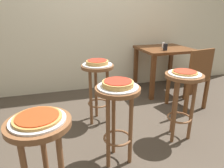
# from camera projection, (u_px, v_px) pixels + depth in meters

# --- Properties ---
(ground_plane) EXTENTS (6.00, 6.00, 0.00)m
(ground_plane) POSITION_uv_depth(u_px,v_px,m) (132.00, 136.00, 2.26)
(ground_plane) COLOR #42382D
(stool_foreground) EXTENTS (0.37, 0.37, 0.72)m
(stool_foreground) POSITION_uv_depth(u_px,v_px,m) (42.00, 149.00, 1.22)
(stool_foreground) COLOR brown
(stool_foreground) RESTS_ON ground_plane
(serving_plate_foreground) EXTENTS (0.31, 0.31, 0.01)m
(serving_plate_foreground) POSITION_uv_depth(u_px,v_px,m) (38.00, 120.00, 1.16)
(serving_plate_foreground) COLOR silver
(serving_plate_foreground) RESTS_ON stool_foreground
(pizza_foreground) EXTENTS (0.27, 0.27, 0.02)m
(pizza_foreground) POSITION_uv_depth(u_px,v_px,m) (38.00, 117.00, 1.15)
(pizza_foreground) COLOR #B78442
(pizza_foreground) RESTS_ON serving_plate_foreground
(stool_middle) EXTENTS (0.37, 0.37, 0.72)m
(stool_middle) POSITION_uv_depth(u_px,v_px,m) (118.00, 109.00, 1.73)
(stool_middle) COLOR brown
(stool_middle) RESTS_ON ground_plane
(serving_plate_middle) EXTENTS (0.34, 0.34, 0.01)m
(serving_plate_middle) POSITION_uv_depth(u_px,v_px,m) (118.00, 87.00, 1.66)
(serving_plate_middle) COLOR silver
(serving_plate_middle) RESTS_ON stool_middle
(pizza_middle) EXTENTS (0.26, 0.26, 0.05)m
(pizza_middle) POSITION_uv_depth(u_px,v_px,m) (118.00, 83.00, 1.65)
(pizza_middle) COLOR tan
(pizza_middle) RESTS_ON serving_plate_middle
(stool_leftside) EXTENTS (0.37, 0.37, 0.72)m
(stool_leftside) POSITION_uv_depth(u_px,v_px,m) (182.00, 92.00, 2.07)
(stool_leftside) COLOR brown
(stool_leftside) RESTS_ON ground_plane
(serving_plate_leftside) EXTENTS (0.32, 0.32, 0.01)m
(serving_plate_leftside) POSITION_uv_depth(u_px,v_px,m) (185.00, 74.00, 2.01)
(serving_plate_leftside) COLOR white
(serving_plate_leftside) RESTS_ON stool_leftside
(pizza_leftside) EXTENTS (0.25, 0.25, 0.02)m
(pizza_leftside) POSITION_uv_depth(u_px,v_px,m) (185.00, 72.00, 2.00)
(pizza_leftside) COLOR #B78442
(pizza_leftside) RESTS_ON serving_plate_leftside
(stool_rear) EXTENTS (0.37, 0.37, 0.72)m
(stool_rear) POSITION_uv_depth(u_px,v_px,m) (98.00, 81.00, 2.41)
(stool_rear) COLOR brown
(stool_rear) RESTS_ON ground_plane
(serving_plate_rear) EXTENTS (0.34, 0.34, 0.01)m
(serving_plate_rear) POSITION_uv_depth(u_px,v_px,m) (97.00, 65.00, 2.34)
(serving_plate_rear) COLOR silver
(serving_plate_rear) RESTS_ON stool_rear
(pizza_rear) EXTENTS (0.25, 0.25, 0.05)m
(pizza_rear) POSITION_uv_depth(u_px,v_px,m) (97.00, 62.00, 2.33)
(pizza_rear) COLOR tan
(pizza_rear) RESTS_ON serving_plate_rear
(dining_table) EXTENTS (0.80, 0.75, 0.73)m
(dining_table) POSITION_uv_depth(u_px,v_px,m) (164.00, 56.00, 3.39)
(dining_table) COLOR #5B3319
(dining_table) RESTS_ON ground_plane
(cup_near_edge) EXTENTS (0.06, 0.06, 0.10)m
(cup_near_edge) POSITION_uv_depth(u_px,v_px,m) (165.00, 47.00, 3.11)
(cup_near_edge) COLOR black
(cup_near_edge) RESTS_ON dining_table
(condiment_shaker) EXTENTS (0.04, 0.04, 0.09)m
(condiment_shaker) POSITION_uv_depth(u_px,v_px,m) (163.00, 45.00, 3.31)
(condiment_shaker) COLOR white
(condiment_shaker) RESTS_ON dining_table
(wooden_chair) EXTENTS (0.47, 0.47, 0.85)m
(wooden_chair) POSITION_uv_depth(u_px,v_px,m) (192.00, 76.00, 2.77)
(wooden_chair) COLOR brown
(wooden_chair) RESTS_ON ground_plane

